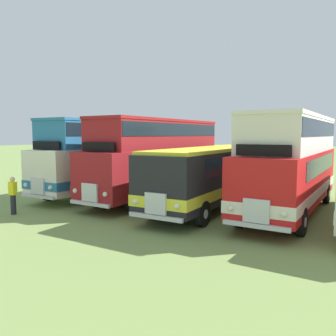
# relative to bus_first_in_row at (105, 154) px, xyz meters

# --- Properties ---
(ground_plane) EXTENTS (200.00, 200.00, 0.00)m
(ground_plane) POSITION_rel_bus_first_in_row_xyz_m (9.18, 0.05, -2.47)
(ground_plane) COLOR #7A934C
(bus_first_in_row) EXTENTS (2.65, 10.08, 4.49)m
(bus_first_in_row) POSITION_rel_bus_first_in_row_xyz_m (0.00, 0.00, 0.00)
(bus_first_in_row) COLOR silver
(bus_first_in_row) RESTS_ON ground
(bus_second_in_row) EXTENTS (2.80, 10.99, 4.49)m
(bus_second_in_row) POSITION_rel_bus_first_in_row_xyz_m (3.67, 0.33, 0.01)
(bus_second_in_row) COLOR maroon
(bus_second_in_row) RESTS_ON ground
(bus_third_in_row) EXTENTS (2.65, 11.32, 2.99)m
(bus_third_in_row) POSITION_rel_bus_first_in_row_xyz_m (7.34, -0.19, -0.71)
(bus_third_in_row) COLOR black
(bus_third_in_row) RESTS_ON ground
(bus_fourth_in_row) EXTENTS (2.74, 10.55, 4.49)m
(bus_fourth_in_row) POSITION_rel_bus_first_in_row_xyz_m (11.02, 0.15, 0.00)
(bus_fourth_in_row) COLOR red
(bus_fourth_in_row) RESTS_ON ground
(marshal_person) EXTENTS (0.36, 0.24, 1.73)m
(marshal_person) POSITION_rel_bus_first_in_row_xyz_m (0.14, -6.59, -1.58)
(marshal_person) COLOR #23232D
(marshal_person) RESTS_ON ground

